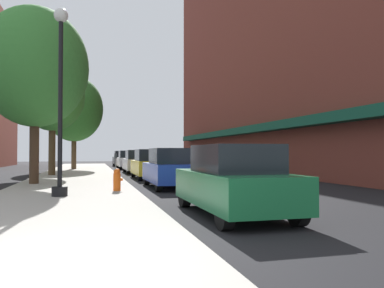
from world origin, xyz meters
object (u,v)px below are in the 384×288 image
Objects in this scene: tree_mid at (35,67)px; car_green at (233,181)px; lamppost at (60,98)px; car_yellow at (150,164)px; car_blue at (171,168)px; car_black at (122,159)px; car_white at (128,160)px; tree_near at (74,109)px; fire_hydrant at (117,179)px; tree_far at (52,95)px; car_silver at (137,162)px; parking_meter_near at (116,162)px.

tree_mid is 11.87m from car_green.
lamppost reaches higher than car_yellow.
car_blue is 1.00× the size of car_yellow.
car_green and car_black have the same top height.
tree_mid is at bearing -102.70° from car_black.
car_white is at bearing 91.04° from car_yellow.
lamppost is at bearing -88.72° from tree_near.
tree_mid is (-1.47, 5.33, 2.03)m from lamppost.
car_blue is at bearing 39.49° from fire_hydrant.
tree_near reaches higher than car_black.
car_blue is 5.65m from car_yellow.
tree_far is 1.65× the size of car_black.
fire_hydrant is at bearing -94.93° from car_white.
tree_mid is at bearing -121.73° from car_silver.
car_black reaches higher than fire_hydrant.
fire_hydrant is at bearing -101.20° from car_silver.
fire_hydrant is 12.00m from tree_far.
tree_far reaches higher than lamppost.
fire_hydrant is 0.10× the size of tree_mid.
car_green is (4.18, -4.12, -2.39)m from lamppost.
tree_near reaches higher than car_blue.
tree_near is 1.80× the size of car_blue.
fire_hydrant is 5.88m from car_green.
car_green is 1.00× the size of car_white.
parking_meter_near is at bearing -108.01° from car_silver.
car_yellow is 6.21m from car_silver.
lamppost reaches higher than car_white.
tree_far is 1.65× the size of car_green.
fire_hydrant is 0.60× the size of parking_meter_near.
parking_meter_near is at bearing 40.07° from tree_mid.
car_yellow is (1.95, 0.41, -0.14)m from parking_meter_near.
car_silver is 1.00× the size of car_white.
car_white is at bearing 82.06° from parking_meter_near.
car_white is at bearing 88.83° from car_green.
tree_near is 8.65m from tree_far.
tree_far is (-3.20, 10.67, 4.46)m from fire_hydrant.
car_green is 1.00× the size of car_blue.
tree_far reaches higher than car_yellow.
car_yellow is (5.54, -3.09, -4.17)m from tree_far.
car_blue reaches higher than parking_meter_near.
car_green is (2.34, -5.39, 0.29)m from fire_hydrant.
car_yellow reaches higher than parking_meter_near.
car_green reaches higher than parking_meter_near.
tree_far is 17.49m from car_green.
car_blue is (2.34, 1.93, 0.29)m from fire_hydrant.
tree_mid reaches higher than tree_far.
car_silver is (0.00, 6.21, 0.00)m from car_yellow.
car_silver is (0.00, 19.17, 0.00)m from car_green.
car_green is at bearing -88.62° from car_white.
tree_mid is at bearing -93.81° from tree_near.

